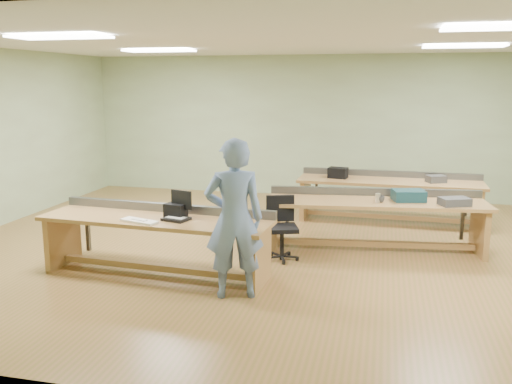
% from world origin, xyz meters
% --- Properties ---
extents(floor, '(10.00, 10.00, 0.00)m').
position_xyz_m(floor, '(0.00, 0.00, 0.00)').
color(floor, brown).
rests_on(floor, ground).
extents(ceiling, '(10.00, 10.00, 0.00)m').
position_xyz_m(ceiling, '(0.00, 0.00, 3.00)').
color(ceiling, silver).
rests_on(ceiling, wall_back).
extents(wall_back, '(10.00, 0.04, 3.00)m').
position_xyz_m(wall_back, '(0.00, 4.00, 1.50)').
color(wall_back, '#A0BC8E').
rests_on(wall_back, floor).
extents(wall_front, '(10.00, 0.04, 3.00)m').
position_xyz_m(wall_front, '(0.00, -4.00, 1.50)').
color(wall_front, '#A0BC8E').
rests_on(wall_front, floor).
extents(fluor_panels, '(6.20, 3.50, 0.03)m').
position_xyz_m(fluor_panels, '(0.00, 0.00, 2.97)').
color(fluor_panels, white).
rests_on(fluor_panels, ceiling).
extents(workbench_front, '(3.02, 0.98, 0.86)m').
position_xyz_m(workbench_front, '(-1.39, -1.37, 0.56)').
color(workbench_front, '#9C6842').
rests_on(workbench_front, floor).
extents(workbench_mid, '(3.20, 1.20, 0.86)m').
position_xyz_m(workbench_mid, '(1.31, 0.33, 0.56)').
color(workbench_mid, '#9C6842').
rests_on(workbench_mid, floor).
extents(workbench_back, '(3.18, 0.92, 0.86)m').
position_xyz_m(workbench_back, '(1.50, 2.07, 0.56)').
color(workbench_back, '#9C6842').
rests_on(workbench_back, floor).
extents(person, '(0.78, 0.64, 1.84)m').
position_xyz_m(person, '(-0.22, -1.86, 0.92)').
color(person, '#697FAC').
rests_on(person, floor).
extents(laptop_base, '(0.36, 0.32, 0.03)m').
position_xyz_m(laptop_base, '(-1.09, -1.45, 0.77)').
color(laptop_base, black).
rests_on(laptop_base, workbench_front).
extents(laptop_screen, '(0.30, 0.09, 0.24)m').
position_xyz_m(laptop_screen, '(-1.06, -1.34, 0.99)').
color(laptop_screen, black).
rests_on(laptop_screen, laptop_base).
extents(keyboard, '(0.52, 0.30, 0.03)m').
position_xyz_m(keyboard, '(-1.49, -1.65, 0.76)').
color(keyboard, white).
rests_on(keyboard, workbench_front).
extents(trackball_mouse, '(0.16, 0.18, 0.06)m').
position_xyz_m(trackball_mouse, '(-0.29, -1.68, 0.78)').
color(trackball_mouse, white).
rests_on(trackball_mouse, workbench_front).
extents(camera_bag, '(0.30, 0.23, 0.18)m').
position_xyz_m(camera_bag, '(-1.14, -1.34, 0.84)').
color(camera_bag, black).
rests_on(camera_bag, workbench_front).
extents(task_chair, '(0.60, 0.60, 0.88)m').
position_xyz_m(task_chair, '(0.05, -0.40, 0.32)').
color(task_chair, black).
rests_on(task_chair, floor).
extents(parts_bin_teal, '(0.51, 0.43, 0.15)m').
position_xyz_m(parts_bin_teal, '(1.76, 0.39, 0.83)').
color(parts_bin_teal, '#12343D').
rests_on(parts_bin_teal, workbench_mid).
extents(parts_bin_grey, '(0.47, 0.39, 0.11)m').
position_xyz_m(parts_bin_grey, '(2.37, 0.22, 0.80)').
color(parts_bin_grey, '#363638').
rests_on(parts_bin_grey, workbench_mid).
extents(mug, '(0.15, 0.15, 0.09)m').
position_xyz_m(mug, '(1.37, 0.18, 0.80)').
color(mug, '#363638').
rests_on(mug, workbench_mid).
extents(drinks_can, '(0.08, 0.08, 0.13)m').
position_xyz_m(drinks_can, '(1.33, 0.16, 0.82)').
color(drinks_can, silver).
rests_on(drinks_can, workbench_mid).
extents(storage_box_back, '(0.36, 0.29, 0.19)m').
position_xyz_m(storage_box_back, '(0.60, 2.06, 0.84)').
color(storage_box_back, black).
rests_on(storage_box_back, workbench_back).
extents(tray_back, '(0.37, 0.33, 0.12)m').
position_xyz_m(tray_back, '(2.27, 2.00, 0.81)').
color(tray_back, '#363638').
rests_on(tray_back, workbench_back).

